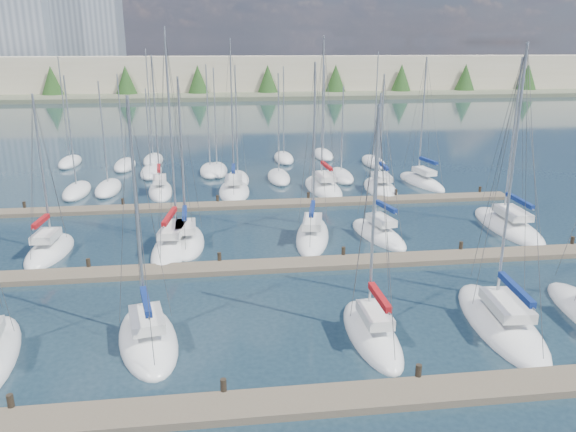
{
  "coord_description": "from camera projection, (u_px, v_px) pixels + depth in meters",
  "views": [
    {
      "loc": [
        -3.92,
        -16.42,
        13.51
      ],
      "look_at": [
        0.0,
        14.0,
        4.0
      ],
      "focal_mm": 35.0,
      "sensor_mm": 36.0,
      "label": 1
    }
  ],
  "objects": [
    {
      "name": "distant_boats",
      "position": [
        213.0,
        170.0,
        60.88
      ],
      "size": [
        36.93,
        20.75,
        13.3
      ],
      "color": "#9EA0A5",
      "rests_on": "ground"
    },
    {
      "name": "dock_far",
      "position": [
        264.0,
        204.0,
        48.42
      ],
      "size": [
        44.0,
        1.93,
        1.1
      ],
      "color": "#6B5E4C",
      "rests_on": "ground"
    },
    {
      "name": "sailboat_n",
      "position": [
        160.0,
        190.0,
        52.71
      ],
      "size": [
        2.82,
        7.4,
        13.22
      ],
      "rotation": [
        0.0,
        0.0,
        0.09
      ],
      "color": "white",
      "rests_on": "ground"
    },
    {
      "name": "ground",
      "position": [
        245.0,
        145.0,
        76.87
      ],
      "size": [
        400.0,
        400.0,
        0.0
      ],
      "primitive_type": "plane",
      "color": "#203541",
      "rests_on": "ground"
    },
    {
      "name": "sailboat_j",
      "position": [
        187.0,
        241.0,
        39.35
      ],
      "size": [
        2.72,
        7.16,
        12.13
      ],
      "rotation": [
        0.0,
        0.0,
        0.03
      ],
      "color": "white",
      "rests_on": "ground"
    },
    {
      "name": "sailboat_c",
      "position": [
        148.0,
        338.0,
        26.39
      ],
      "size": [
        4.02,
        7.53,
        12.13
      ],
      "rotation": [
        0.0,
        0.0,
        0.2
      ],
      "color": "white",
      "rests_on": "ground"
    },
    {
      "name": "sailboat_d",
      "position": [
        372.0,
        333.0,
        26.83
      ],
      "size": [
        2.31,
        7.02,
        11.72
      ],
      "rotation": [
        0.0,
        0.0,
        0.02
      ],
      "color": "white",
      "rests_on": "ground"
    },
    {
      "name": "sailboat_m",
      "position": [
        508.0,
        226.0,
        42.61
      ],
      "size": [
        3.22,
        9.73,
        13.28
      ],
      "rotation": [
        0.0,
        0.0,
        -0.02
      ],
      "color": "white",
      "rests_on": "ground"
    },
    {
      "name": "dock_near",
      "position": [
        327.0,
        400.0,
        21.9
      ],
      "size": [
        44.0,
        1.93,
        1.1
      ],
      "color": "#6B5E4C",
      "rests_on": "ground"
    },
    {
      "name": "sailboat_e",
      "position": [
        501.0,
        322.0,
        27.93
      ],
      "size": [
        3.71,
        9.31,
        14.3
      ],
      "rotation": [
        0.0,
        0.0,
        -0.09
      ],
      "color": "white",
      "rests_on": "ground"
    },
    {
      "name": "shoreline",
      "position": [
        180.0,
        65.0,
        158.09
      ],
      "size": [
        400.0,
        60.0,
        38.0
      ],
      "color": "#666B51",
      "rests_on": "ground"
    },
    {
      "name": "sailboat_p",
      "position": [
        323.0,
        187.0,
        53.92
      ],
      "size": [
        3.48,
        9.02,
        14.85
      ],
      "rotation": [
        0.0,
        0.0,
        0.06
      ],
      "color": "white",
      "rests_on": "ground"
    },
    {
      "name": "sailboat_k",
      "position": [
        312.0,
        235.0,
        40.47
      ],
      "size": [
        4.07,
        8.83,
        13.03
      ],
      "rotation": [
        0.0,
        0.0,
        -0.21
      ],
      "color": "white",
      "rests_on": "ground"
    },
    {
      "name": "sailboat_l",
      "position": [
        378.0,
        234.0,
        40.76
      ],
      "size": [
        3.73,
        7.34,
        10.95
      ],
      "rotation": [
        0.0,
        0.0,
        0.21
      ],
      "color": "white",
      "rests_on": "ground"
    },
    {
      "name": "dock_mid",
      "position": [
        284.0,
        265.0,
        35.16
      ],
      "size": [
        44.0,
        1.93,
        1.1
      ],
      "color": "#6B5E4C",
      "rests_on": "ground"
    },
    {
      "name": "sailboat_h",
      "position": [
        50.0,
        251.0,
        37.48
      ],
      "size": [
        2.96,
        6.63,
        11.21
      ],
      "rotation": [
        0.0,
        0.0,
        -0.08
      ],
      "color": "white",
      "rests_on": "ground"
    },
    {
      "name": "sailboat_o",
      "position": [
        234.0,
        190.0,
        52.71
      ],
      "size": [
        3.16,
        7.93,
        14.63
      ],
      "rotation": [
        0.0,
        0.0,
        -0.04
      ],
      "color": "white",
      "rests_on": "ground"
    },
    {
      "name": "sailboat_r",
      "position": [
        422.0,
        182.0,
        56.03
      ],
      "size": [
        3.62,
        8.11,
        12.95
      ],
      "rotation": [
        0.0,
        0.0,
        0.18
      ],
      "color": "white",
      "rests_on": "ground"
    },
    {
      "name": "sailboat_q",
      "position": [
        380.0,
        188.0,
        53.68
      ],
      "size": [
        3.26,
        8.02,
        11.52
      ],
      "rotation": [
        0.0,
        0.0,
        -0.06
      ],
      "color": "white",
      "rests_on": "ground"
    },
    {
      "name": "sailboat_i",
      "position": [
        175.0,
        243.0,
        38.89
      ],
      "size": [
        3.9,
        9.72,
        15.25
      ],
      "rotation": [
        0.0,
        0.0,
        -0.13
      ],
      "color": "white",
      "rests_on": "ground"
    }
  ]
}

